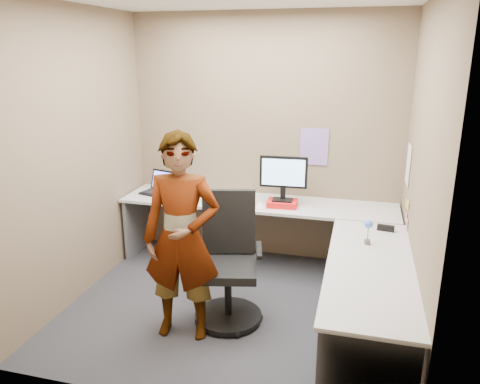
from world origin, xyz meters
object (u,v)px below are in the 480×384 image
(desk, at_px, (288,238))
(monitor, at_px, (283,175))
(office_chair, at_px, (228,270))
(person, at_px, (182,238))

(desk, distance_m, monitor, 0.73)
(office_chair, bearing_deg, person, -144.93)
(monitor, relative_size, person, 0.29)
(desk, distance_m, office_chair, 0.70)
(monitor, height_order, office_chair, monitor)
(monitor, bearing_deg, office_chair, -108.26)
(monitor, distance_m, person, 1.52)
(person, bearing_deg, office_chair, 40.77)
(desk, relative_size, office_chair, 2.67)
(office_chair, xyz_separation_m, person, (-0.29, -0.33, 0.40))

